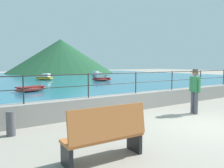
{
  "coord_description": "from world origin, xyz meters",
  "views": [
    {
      "loc": [
        -6.32,
        -4.15,
        1.95
      ],
      "look_at": [
        -0.89,
        3.7,
        1.1
      ],
      "focal_mm": 36.37,
      "sensor_mm": 36.0,
      "label": 1
    }
  ],
  "objects_px": {
    "bench_main": "(106,133)",
    "bollard": "(11,124)",
    "person_walking": "(195,89)",
    "boat_2": "(45,78)",
    "boat_4": "(97,74)",
    "boat_3": "(31,89)",
    "boat_1": "(100,76)",
    "boat_6": "(101,79)"
  },
  "relations": [
    {
      "from": "bench_main",
      "to": "bollard",
      "type": "distance_m",
      "value": 3.07
    },
    {
      "from": "person_walking",
      "to": "boat_2",
      "type": "bearing_deg",
      "value": 87.32
    },
    {
      "from": "boat_2",
      "to": "boat_4",
      "type": "distance_m",
      "value": 10.46
    },
    {
      "from": "person_walking",
      "to": "boat_3",
      "type": "relative_size",
      "value": 0.71
    },
    {
      "from": "boat_1",
      "to": "boat_6",
      "type": "xyz_separation_m",
      "value": [
        -2.51,
        -4.42,
        0.0
      ]
    },
    {
      "from": "boat_4",
      "to": "bench_main",
      "type": "bearing_deg",
      "value": -120.45
    },
    {
      "from": "boat_1",
      "to": "boat_2",
      "type": "bearing_deg",
      "value": 174.42
    },
    {
      "from": "boat_2",
      "to": "boat_3",
      "type": "height_order",
      "value": "boat_2"
    },
    {
      "from": "person_walking",
      "to": "boat_1",
      "type": "height_order",
      "value": "person_walking"
    },
    {
      "from": "person_walking",
      "to": "boat_2",
      "type": "xyz_separation_m",
      "value": [
        0.99,
        21.08,
        -0.65
      ]
    },
    {
      "from": "person_walking",
      "to": "bollard",
      "type": "distance_m",
      "value": 6.61
    },
    {
      "from": "bollard",
      "to": "boat_6",
      "type": "relative_size",
      "value": 0.27
    },
    {
      "from": "boat_4",
      "to": "boat_6",
      "type": "xyz_separation_m",
      "value": [
        -4.93,
        -9.28,
        0.0
      ]
    },
    {
      "from": "boat_2",
      "to": "boat_4",
      "type": "height_order",
      "value": "same"
    },
    {
      "from": "bench_main",
      "to": "bollard",
      "type": "relative_size",
      "value": 2.57
    },
    {
      "from": "boat_3",
      "to": "boat_6",
      "type": "relative_size",
      "value": 1.0
    },
    {
      "from": "person_walking",
      "to": "bollard",
      "type": "bearing_deg",
      "value": 170.09
    },
    {
      "from": "bench_main",
      "to": "person_walking",
      "type": "distance_m",
      "value": 5.5
    },
    {
      "from": "bollard",
      "to": "boat_2",
      "type": "bearing_deg",
      "value": 69.49
    },
    {
      "from": "bench_main",
      "to": "bollard",
      "type": "bearing_deg",
      "value": 114.1
    },
    {
      "from": "boat_2",
      "to": "boat_6",
      "type": "bearing_deg",
      "value": -47.64
    },
    {
      "from": "boat_1",
      "to": "boat_3",
      "type": "relative_size",
      "value": 0.96
    },
    {
      "from": "bollard",
      "to": "boat_3",
      "type": "bearing_deg",
      "value": 72.15
    },
    {
      "from": "person_walking",
      "to": "boat_6",
      "type": "relative_size",
      "value": 0.71
    },
    {
      "from": "bench_main",
      "to": "boat_2",
      "type": "height_order",
      "value": "bench_main"
    },
    {
      "from": "bollard",
      "to": "boat_4",
      "type": "xyz_separation_m",
      "value": [
        17.07,
        24.1,
        -0.01
      ]
    },
    {
      "from": "bench_main",
      "to": "boat_6",
      "type": "relative_size",
      "value": 0.7
    },
    {
      "from": "bench_main",
      "to": "boat_6",
      "type": "height_order",
      "value": "bench_main"
    },
    {
      "from": "person_walking",
      "to": "boat_6",
      "type": "height_order",
      "value": "person_walking"
    },
    {
      "from": "boat_1",
      "to": "boat_4",
      "type": "bearing_deg",
      "value": 63.48
    },
    {
      "from": "bench_main",
      "to": "boat_2",
      "type": "xyz_separation_m",
      "value": [
        6.21,
        22.75,
        -0.23
      ]
    },
    {
      "from": "person_walking",
      "to": "bollard",
      "type": "xyz_separation_m",
      "value": [
        -6.48,
        1.13,
        -0.64
      ]
    },
    {
      "from": "person_walking",
      "to": "boat_4",
      "type": "relative_size",
      "value": 0.71
    },
    {
      "from": "bench_main",
      "to": "boat_4",
      "type": "height_order",
      "value": "bench_main"
    },
    {
      "from": "boat_4",
      "to": "boat_3",
      "type": "bearing_deg",
      "value": -133.53
    },
    {
      "from": "boat_2",
      "to": "boat_4",
      "type": "xyz_separation_m",
      "value": [
        9.6,
        4.15,
        0.0
      ]
    },
    {
      "from": "bench_main",
      "to": "person_walking",
      "type": "xyz_separation_m",
      "value": [
        5.23,
        1.66,
        0.42
      ]
    },
    {
      "from": "boat_2",
      "to": "boat_3",
      "type": "relative_size",
      "value": 0.96
    },
    {
      "from": "boat_1",
      "to": "boat_3",
      "type": "distance_m",
      "value": 15.33
    },
    {
      "from": "bollard",
      "to": "bench_main",
      "type": "bearing_deg",
      "value": -65.9
    },
    {
      "from": "boat_1",
      "to": "bollard",
      "type": "bearing_deg",
      "value": -127.26
    },
    {
      "from": "person_walking",
      "to": "boat_2",
      "type": "distance_m",
      "value": 21.12
    }
  ]
}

